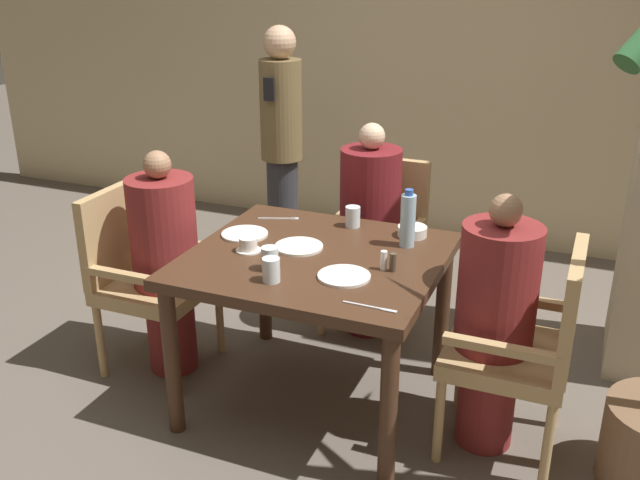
{
  "coord_description": "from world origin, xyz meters",
  "views": [
    {
      "loc": [
        1.1,
        -2.63,
        1.97
      ],
      "look_at": [
        0.0,
        0.05,
        0.8
      ],
      "focal_mm": 40.0,
      "sensor_mm": 36.0,
      "label": 1
    }
  ],
  "objects_px": {
    "water_bottle": "(408,220)",
    "chair_right_side": "(527,343)",
    "diner_in_left_chair": "(166,262)",
    "teacup_with_saucer": "(248,245)",
    "plate_main_left": "(299,247)",
    "glass_tall_near": "(271,270)",
    "glass_tall_far": "(270,259)",
    "chair_far_side": "(377,235)",
    "glass_tall_mid": "(353,217)",
    "standing_host": "(282,142)",
    "plate_main_right": "(245,234)",
    "bowl_small": "(412,231)",
    "diner_in_right_chair": "(494,322)",
    "chair_left_side": "(143,270)",
    "plate_dessert_center": "(344,276)",
    "diner_in_far_chair": "(369,228)"
  },
  "relations": [
    {
      "from": "water_bottle",
      "to": "chair_right_side",
      "type": "bearing_deg",
      "value": -22.92
    },
    {
      "from": "diner_in_left_chair",
      "to": "teacup_with_saucer",
      "type": "height_order",
      "value": "diner_in_left_chair"
    },
    {
      "from": "chair_right_side",
      "to": "plate_main_left",
      "type": "relative_size",
      "value": 4.24
    },
    {
      "from": "glass_tall_near",
      "to": "glass_tall_far",
      "type": "relative_size",
      "value": 1.0
    },
    {
      "from": "teacup_with_saucer",
      "to": "chair_far_side",
      "type": "bearing_deg",
      "value": 73.25
    },
    {
      "from": "teacup_with_saucer",
      "to": "water_bottle",
      "type": "relative_size",
      "value": 0.42
    },
    {
      "from": "water_bottle",
      "to": "glass_tall_near",
      "type": "height_order",
      "value": "water_bottle"
    },
    {
      "from": "glass_tall_mid",
      "to": "standing_host",
      "type": "bearing_deg",
      "value": 129.95
    },
    {
      "from": "chair_far_side",
      "to": "glass_tall_mid",
      "type": "xyz_separation_m",
      "value": [
        0.03,
        -0.5,
        0.29
      ]
    },
    {
      "from": "plate_main_right",
      "to": "bowl_small",
      "type": "relative_size",
      "value": 1.59
    },
    {
      "from": "plate_main_left",
      "to": "water_bottle",
      "type": "distance_m",
      "value": 0.5
    },
    {
      "from": "teacup_with_saucer",
      "to": "plate_main_left",
      "type": "bearing_deg",
      "value": 32.1
    },
    {
      "from": "chair_far_side",
      "to": "diner_in_right_chair",
      "type": "relative_size",
      "value": 0.82
    },
    {
      "from": "chair_left_side",
      "to": "glass_tall_far",
      "type": "relative_size",
      "value": 9.17
    },
    {
      "from": "diner_in_right_chair",
      "to": "water_bottle",
      "type": "xyz_separation_m",
      "value": [
        -0.45,
        0.25,
        0.29
      ]
    },
    {
      "from": "plate_main_left",
      "to": "plate_main_right",
      "type": "bearing_deg",
      "value": 171.64
    },
    {
      "from": "diner_in_right_chair",
      "to": "bowl_small",
      "type": "height_order",
      "value": "diner_in_right_chair"
    },
    {
      "from": "glass_tall_near",
      "to": "glass_tall_mid",
      "type": "height_order",
      "value": "same"
    },
    {
      "from": "water_bottle",
      "to": "glass_tall_far",
      "type": "xyz_separation_m",
      "value": [
        -0.45,
        -0.47,
        -0.07
      ]
    },
    {
      "from": "chair_right_side",
      "to": "water_bottle",
      "type": "bearing_deg",
      "value": 157.08
    },
    {
      "from": "diner_in_right_chair",
      "to": "plate_main_left",
      "type": "bearing_deg",
      "value": 177.24
    },
    {
      "from": "plate_main_left",
      "to": "glass_tall_near",
      "type": "relative_size",
      "value": 2.16
    },
    {
      "from": "glass_tall_near",
      "to": "chair_far_side",
      "type": "bearing_deg",
      "value": 87.16
    },
    {
      "from": "diner_in_right_chair",
      "to": "standing_host",
      "type": "bearing_deg",
      "value": 138.88
    },
    {
      "from": "chair_far_side",
      "to": "water_bottle",
      "type": "xyz_separation_m",
      "value": [
        0.34,
        -0.64,
        0.36
      ]
    },
    {
      "from": "standing_host",
      "to": "glass_tall_near",
      "type": "height_order",
      "value": "standing_host"
    },
    {
      "from": "glass_tall_far",
      "to": "water_bottle",
      "type": "bearing_deg",
      "value": 45.75
    },
    {
      "from": "chair_left_side",
      "to": "plate_dessert_center",
      "type": "distance_m",
      "value": 1.16
    },
    {
      "from": "standing_host",
      "to": "water_bottle",
      "type": "bearing_deg",
      "value": -44.88
    },
    {
      "from": "plate_dessert_center",
      "to": "glass_tall_near",
      "type": "xyz_separation_m",
      "value": [
        -0.26,
        -0.14,
        0.04
      ]
    },
    {
      "from": "plate_main_left",
      "to": "water_bottle",
      "type": "relative_size",
      "value": 0.82
    },
    {
      "from": "diner_in_right_chair",
      "to": "glass_tall_near",
      "type": "distance_m",
      "value": 0.93
    },
    {
      "from": "bowl_small",
      "to": "water_bottle",
      "type": "distance_m",
      "value": 0.16
    },
    {
      "from": "diner_in_right_chair",
      "to": "glass_tall_far",
      "type": "distance_m",
      "value": 0.95
    },
    {
      "from": "plate_main_right",
      "to": "teacup_with_saucer",
      "type": "height_order",
      "value": "teacup_with_saucer"
    },
    {
      "from": "water_bottle",
      "to": "glass_tall_far",
      "type": "relative_size",
      "value": 2.65
    },
    {
      "from": "standing_host",
      "to": "plate_main_left",
      "type": "height_order",
      "value": "standing_host"
    },
    {
      "from": "chair_right_side",
      "to": "bowl_small",
      "type": "relative_size",
      "value": 6.75
    },
    {
      "from": "diner_in_left_chair",
      "to": "glass_tall_mid",
      "type": "relative_size",
      "value": 11.31
    },
    {
      "from": "standing_host",
      "to": "plate_dessert_center",
      "type": "height_order",
      "value": "standing_host"
    },
    {
      "from": "chair_right_side",
      "to": "standing_host",
      "type": "height_order",
      "value": "standing_host"
    },
    {
      "from": "diner_in_left_chair",
      "to": "diner_in_far_chair",
      "type": "distance_m",
      "value": 1.08
    },
    {
      "from": "diner_in_far_chair",
      "to": "glass_tall_mid",
      "type": "distance_m",
      "value": 0.41
    },
    {
      "from": "standing_host",
      "to": "bowl_small",
      "type": "xyz_separation_m",
      "value": [
        1.15,
        -1.03,
        -0.07
      ]
    },
    {
      "from": "standing_host",
      "to": "bowl_small",
      "type": "relative_size",
      "value": 11.49
    },
    {
      "from": "diner_in_left_chair",
      "to": "teacup_with_saucer",
      "type": "relative_size",
      "value": 10.11
    },
    {
      "from": "diner_in_left_chair",
      "to": "diner_in_right_chair",
      "type": "distance_m",
      "value": 1.57
    },
    {
      "from": "bowl_small",
      "to": "glass_tall_mid",
      "type": "distance_m",
      "value": 0.3
    },
    {
      "from": "standing_host",
      "to": "bowl_small",
      "type": "distance_m",
      "value": 1.54
    },
    {
      "from": "plate_main_left",
      "to": "water_bottle",
      "type": "bearing_deg",
      "value": 25.01
    }
  ]
}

